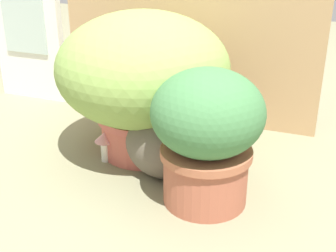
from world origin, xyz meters
TOP-DOWN VIEW (x-y plane):
  - ground_plane at (0.00, 0.00)m, footprint 6.00×6.00m
  - cardboard_backdrop at (-0.03, 0.49)m, footprint 1.11×0.03m
  - grass_planter at (-0.07, 0.12)m, footprint 0.61×0.61m
  - leafy_planter at (0.24, -0.12)m, footprint 0.33×0.33m
  - cat at (0.08, -0.03)m, footprint 0.37×0.22m
  - mushroom_ornament_red at (-0.09, 0.03)m, footprint 0.08×0.08m
  - mushroom_ornament_pink at (-0.17, 0.00)m, footprint 0.07×0.07m

SIDE VIEW (x-z plane):
  - ground_plane at x=0.00m, z-range 0.00..0.00m
  - mushroom_ornament_red at x=-0.09m, z-range 0.02..0.13m
  - mushroom_ornament_pink at x=-0.17m, z-range 0.02..0.13m
  - cat at x=0.08m, z-range -0.04..0.28m
  - leafy_planter at x=0.24m, z-range 0.02..0.44m
  - grass_planter at x=-0.07m, z-range 0.04..0.56m
  - cardboard_backdrop at x=-0.03m, z-range 0.00..0.86m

